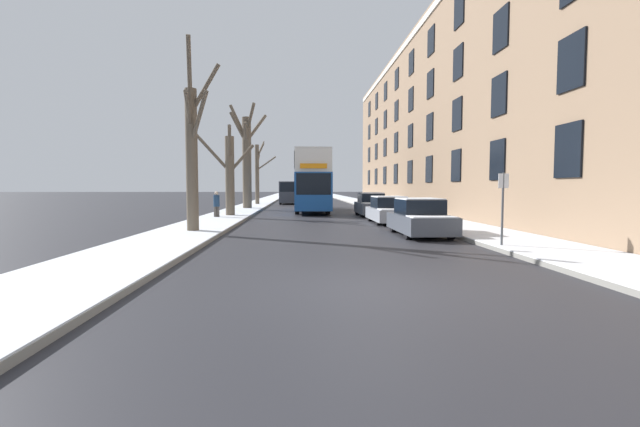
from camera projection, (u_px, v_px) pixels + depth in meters
ground_plane at (373, 288)px, 8.17m from camera, size 320.00×320.00×0.00m
sidewalk_left at (267, 200)px, 60.71m from camera, size 3.01×130.00×0.16m
sidewalk_right at (351, 200)px, 61.30m from camera, size 3.01×130.00×0.16m
terrace_facade_right at (467, 122)px, 34.13m from camera, size 9.10×51.48×14.25m
bare_tree_left_0 at (192, 152)px, 17.21m from camera, size 1.55×1.78×7.54m
bare_tree_left_1 at (229, 173)px, 26.81m from camera, size 3.77×2.67×5.57m
bare_tree_left_2 at (247, 157)px, 35.89m from camera, size 3.23×3.24×8.93m
bare_tree_left_3 at (258, 172)px, 44.66m from camera, size 2.23×3.34×6.95m
double_decker_bus at (311, 179)px, 33.44m from camera, size 2.53×11.57×4.55m
parked_car_0 at (420, 218)px, 17.01m from camera, size 1.83×4.17×1.48m
parked_car_1 at (389, 211)px, 22.84m from camera, size 1.87×4.39×1.44m
parked_car_2 at (371, 205)px, 28.55m from camera, size 1.75×4.21×1.56m
oncoming_van at (289, 192)px, 48.57m from camera, size 2.05×5.67×2.52m
pedestrian_left_sidewalk at (217, 204)px, 25.34m from camera, size 0.36×0.36×1.66m
street_sign_post at (503, 206)px, 12.99m from camera, size 0.32×0.07×2.37m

